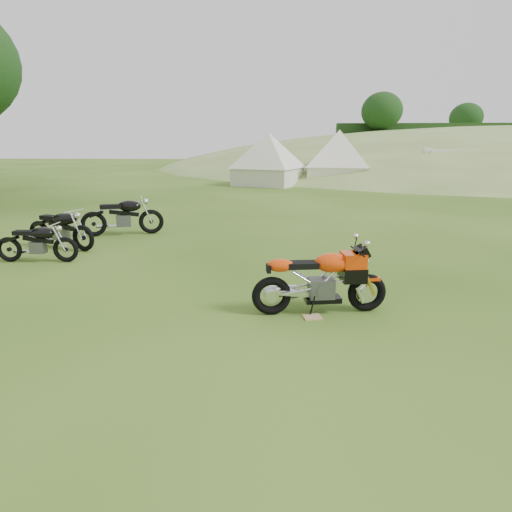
# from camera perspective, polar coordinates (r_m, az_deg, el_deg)

# --- Properties ---
(ground) EXTENTS (120.00, 120.00, 0.00)m
(ground) POSITION_cam_1_polar(r_m,az_deg,el_deg) (6.49, -0.53, -6.58)
(ground) COLOR #2A4D10
(ground) RESTS_ON ground
(hillside) EXTENTS (80.00, 64.00, 8.00)m
(hillside) POSITION_cam_1_polar(r_m,az_deg,el_deg) (51.77, 30.99, 10.16)
(hillside) COLOR olive
(hillside) RESTS_ON ground
(hedgerow) EXTENTS (36.00, 1.20, 8.60)m
(hedgerow) POSITION_cam_1_polar(r_m,az_deg,el_deg) (51.77, 30.99, 10.16)
(hedgerow) COLOR black
(hedgerow) RESTS_ON ground
(sport_motorcycle) EXTENTS (1.90, 0.74, 1.11)m
(sport_motorcycle) POSITION_cam_1_polar(r_m,az_deg,el_deg) (6.11, 8.58, -2.61)
(sport_motorcycle) COLOR red
(sport_motorcycle) RESTS_ON ground
(plywood_board) EXTENTS (0.28, 0.24, 0.02)m
(plywood_board) POSITION_cam_1_polar(r_m,az_deg,el_deg) (6.10, 7.51, -8.07)
(plywood_board) COLOR tan
(plywood_board) RESTS_ON ground
(vintage_moto_a) EXTENTS (1.64, 0.45, 0.85)m
(vintage_moto_a) POSITION_cam_1_polar(r_m,az_deg,el_deg) (9.76, -27.23, 1.70)
(vintage_moto_a) COLOR black
(vintage_moto_a) RESTS_ON ground
(vintage_moto_b) EXTENTS (1.90, 1.02, 0.98)m
(vintage_moto_b) POSITION_cam_1_polar(r_m,az_deg,el_deg) (10.79, -24.68, 3.46)
(vintage_moto_b) COLOR black
(vintage_moto_b) RESTS_ON ground
(vintage_moto_c) EXTENTS (2.08, 1.06, 1.07)m
(vintage_moto_c) POSITION_cam_1_polar(r_m,az_deg,el_deg) (11.79, -17.39, 5.22)
(vintage_moto_c) COLOR black
(vintage_moto_c) RESTS_ON ground
(tent_left) EXTENTS (4.22, 4.22, 2.82)m
(tent_left) POSITION_cam_1_polar(r_m,az_deg,el_deg) (25.02, 1.63, 12.64)
(tent_left) COLOR beige
(tent_left) RESTS_ON ground
(tent_mid) EXTENTS (3.83, 3.83, 2.92)m
(tent_mid) POSITION_cam_1_polar(r_m,az_deg,el_deg) (26.53, 10.94, 12.62)
(tent_mid) COLOR silver
(tent_mid) RESTS_ON ground
(caravan) EXTENTS (4.43, 2.16, 2.03)m
(caravan) POSITION_cam_1_polar(r_m,az_deg,el_deg) (28.96, 25.08, 10.81)
(caravan) COLOR white
(caravan) RESTS_ON ground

